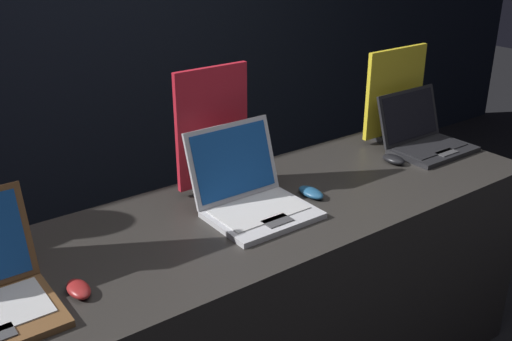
% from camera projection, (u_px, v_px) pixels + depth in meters
% --- Properties ---
extents(display_counter, '(2.29, 0.71, 0.85)m').
position_uv_depth(display_counter, '(255.00, 311.00, 2.25)').
color(display_counter, '#282623').
rests_on(display_counter, ground_plane).
extents(mouse_front, '(0.06, 0.10, 0.03)m').
position_uv_depth(mouse_front, '(79.00, 289.00, 1.62)').
color(mouse_front, maroon).
rests_on(mouse_front, display_counter).
extents(laptop_middle, '(0.35, 0.36, 0.28)m').
position_uv_depth(laptop_middle, '(251.00, 193.00, 2.06)').
color(laptop_middle, '#B7B7BC').
rests_on(laptop_middle, display_counter).
extents(mouse_middle, '(0.06, 0.12, 0.03)m').
position_uv_depth(mouse_middle, '(311.00, 192.00, 2.18)').
color(mouse_middle, navy).
rests_on(mouse_middle, display_counter).
extents(promo_stand_middle, '(0.30, 0.07, 0.46)m').
position_uv_depth(promo_stand_middle, '(212.00, 132.00, 2.17)').
color(promo_stand_middle, black).
rests_on(promo_stand_middle, display_counter).
extents(laptop_back, '(0.35, 0.30, 0.24)m').
position_uv_depth(laptop_back, '(424.00, 136.00, 2.60)').
color(laptop_back, black).
rests_on(laptop_back, display_counter).
extents(mouse_back, '(0.06, 0.11, 0.03)m').
position_uv_depth(mouse_back, '(394.00, 159.00, 2.47)').
color(mouse_back, black).
rests_on(mouse_back, display_counter).
extents(promo_stand_back, '(0.35, 0.07, 0.41)m').
position_uv_depth(promo_stand_back, '(395.00, 96.00, 2.68)').
color(promo_stand_back, black).
rests_on(promo_stand_back, display_counter).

